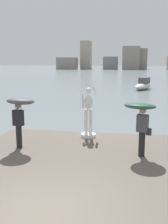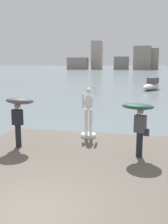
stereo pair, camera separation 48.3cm
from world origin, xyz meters
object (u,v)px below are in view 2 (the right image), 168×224
(statue_white_figure, at_px, (88,116))
(onlooker_left, at_px, (19,107))
(onlooker_right, at_px, (139,114))
(boat_mid, at_px, (152,85))

(statue_white_figure, distance_m, onlooker_left, 3.08)
(statue_white_figure, bearing_deg, onlooker_right, -43.78)
(onlooker_right, relative_size, boat_mid, 0.41)
(boat_mid, bearing_deg, statue_white_figure, -98.14)
(onlooker_right, height_order, boat_mid, onlooker_right)
(boat_mid, bearing_deg, onlooker_left, -102.27)
(onlooker_left, distance_m, boat_mid, 27.90)
(onlooker_left, height_order, onlooker_right, onlooker_left)
(boat_mid, bearing_deg, onlooker_right, -93.10)
(onlooker_left, xyz_separation_m, onlooker_right, (4.44, -0.11, -0.05))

